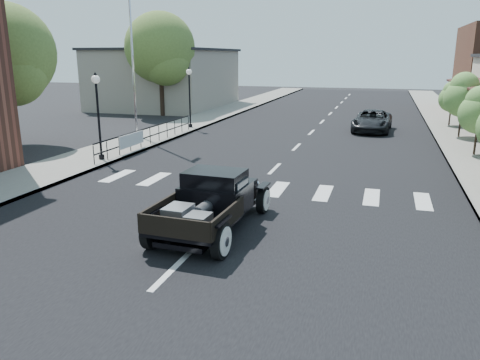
# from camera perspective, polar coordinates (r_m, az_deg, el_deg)

# --- Properties ---
(ground) EXTENTS (120.00, 120.00, 0.00)m
(ground) POSITION_cam_1_polar(r_m,az_deg,el_deg) (13.06, -2.73, -5.58)
(ground) COLOR black
(ground) RESTS_ON ground
(road) EXTENTS (14.00, 80.00, 0.02)m
(road) POSITION_cam_1_polar(r_m,az_deg,el_deg) (27.21, 8.05, 5.12)
(road) COLOR black
(road) RESTS_ON ground
(road_markings) EXTENTS (12.00, 60.00, 0.06)m
(road_markings) POSITION_cam_1_polar(r_m,az_deg,el_deg) (22.37, 5.97, 3.04)
(road_markings) COLOR silver
(road_markings) RESTS_ON ground
(sidewalk_left) EXTENTS (3.00, 80.00, 0.15)m
(sidewalk_left) POSITION_cam_1_polar(r_m,az_deg,el_deg) (29.72, -8.42, 6.05)
(sidewalk_left) COLOR gray
(sidewalk_left) RESTS_ON ground
(sidewalk_right) EXTENTS (3.00, 80.00, 0.15)m
(sidewalk_right) POSITION_cam_1_polar(r_m,az_deg,el_deg) (27.22, 26.04, 3.89)
(sidewalk_right) COLOR gray
(sidewalk_right) RESTS_ON ground
(low_building_left) EXTENTS (10.00, 12.00, 5.00)m
(low_building_left) POSITION_cam_1_polar(r_m,az_deg,el_deg) (43.96, -8.98, 12.03)
(low_building_left) COLOR gray
(low_building_left) RESTS_ON ground
(railing) EXTENTS (0.08, 10.00, 1.00)m
(railing) POSITION_cam_1_polar(r_m,az_deg,el_deg) (24.69, -10.91, 5.51)
(railing) COLOR black
(railing) RESTS_ON sidewalk_left
(banner) EXTENTS (0.04, 2.20, 0.60)m
(banner) POSITION_cam_1_polar(r_m,az_deg,el_deg) (22.96, -13.03, 4.19)
(banner) COLOR silver
(banner) RESTS_ON sidewalk_left
(lamp_post_b) EXTENTS (0.36, 0.36, 3.76)m
(lamp_post_b) POSITION_cam_1_polar(r_m,az_deg,el_deg) (21.25, -16.87, 7.41)
(lamp_post_b) COLOR black
(lamp_post_b) RESTS_ON sidewalk_left
(lamp_post_c) EXTENTS (0.36, 0.36, 3.76)m
(lamp_post_c) POSITION_cam_1_polar(r_m,az_deg,el_deg) (30.03, -6.16, 9.97)
(lamp_post_c) COLOR black
(lamp_post_c) RESTS_ON sidewalk_left
(flagpole) EXTENTS (0.12, 0.12, 12.60)m
(flagpole) POSITION_cam_1_polar(r_m,az_deg,el_deg) (27.11, -13.22, 18.52)
(flagpole) COLOR silver
(flagpole) RESTS_ON sidewalk_left
(big_tree_near) EXTENTS (4.88, 4.88, 7.16)m
(big_tree_near) POSITION_cam_1_polar(r_m,az_deg,el_deg) (26.68, -26.42, 11.28)
(big_tree_near) COLOR #516B2D
(big_tree_near) RESTS_ON ground
(big_tree_far) EXTENTS (5.34, 5.34, 7.85)m
(big_tree_far) POSITION_cam_1_polar(r_m,az_deg,el_deg) (37.43, -9.64, 13.72)
(big_tree_far) COLOR #516B2D
(big_tree_far) RESTS_ON ground
(small_tree_c) EXTENTS (1.81, 1.81, 3.02)m
(small_tree_c) POSITION_cam_1_polar(r_m,az_deg,el_deg) (23.99, 27.03, 6.33)
(small_tree_c) COLOR #54813B
(small_tree_c) RESTS_ON sidewalk_right
(small_tree_d) EXTENTS (2.06, 2.06, 3.44)m
(small_tree_d) POSITION_cam_1_polar(r_m,az_deg,el_deg) (29.06, 25.45, 8.15)
(small_tree_d) COLOR #54813B
(small_tree_d) RESTS_ON sidewalk_right
(small_tree_e) EXTENTS (1.65, 1.65, 2.74)m
(small_tree_e) POSITION_cam_1_polar(r_m,az_deg,el_deg) (33.61, 24.35, 8.40)
(small_tree_e) COLOR #54813B
(small_tree_e) RESTS_ON sidewalk_right
(hotrod_pickup) EXTENTS (2.41, 4.83, 1.64)m
(hotrod_pickup) POSITION_cam_1_polar(r_m,az_deg,el_deg) (12.49, -3.41, -2.58)
(hotrod_pickup) COLOR black
(hotrod_pickup) RESTS_ON ground
(second_car) EXTENTS (2.44, 4.83, 1.31)m
(second_car) POSITION_cam_1_polar(r_m,az_deg,el_deg) (30.34, 15.81, 6.93)
(second_car) COLOR black
(second_car) RESTS_ON ground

